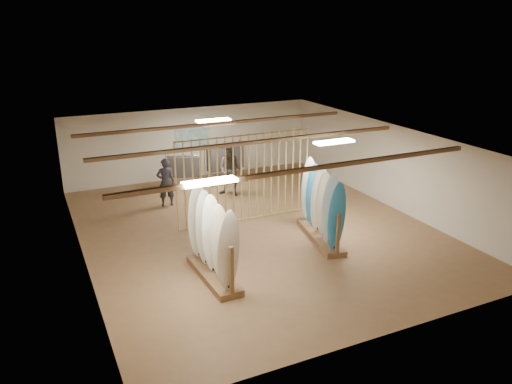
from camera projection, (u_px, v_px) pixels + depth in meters
name	position (u px, v px, depth m)	size (l,w,h in m)	color
floor	(256.00, 229.00, 15.20)	(12.00, 12.00, 0.00)	#8D6744
ceiling	(256.00, 139.00, 14.28)	(12.00, 12.00, 0.00)	gray
wall_back	(192.00, 143.00, 19.88)	(12.00, 12.00, 0.00)	silver
wall_front	(388.00, 274.00, 9.60)	(12.00, 12.00, 0.00)	silver
wall_left	(79.00, 212.00, 12.74)	(12.00, 12.00, 0.00)	silver
wall_right	(391.00, 166.00, 16.74)	(12.00, 12.00, 0.00)	silver
ceiling_slats	(256.00, 142.00, 14.31)	(9.50, 6.12, 0.10)	brown
light_panels	(256.00, 141.00, 14.30)	(1.20, 0.35, 0.06)	white
bamboo_partition	(245.00, 178.00, 15.43)	(4.45, 0.05, 2.78)	tan
poster	(192.00, 138.00, 19.79)	(1.40, 0.03, 0.90)	#3684BF
rack_left	(213.00, 251.00, 12.09)	(0.68, 2.31, 2.18)	brown
rack_right	(321.00, 216.00, 14.29)	(1.08, 2.67, 2.10)	brown
clothing_rack_a	(183.00, 167.00, 18.49)	(1.22, 0.62, 1.35)	silver
clothing_rack_b	(225.00, 157.00, 19.03)	(1.53, 0.58, 1.65)	silver
shopper_a	(166.00, 179.00, 16.84)	(0.69, 0.47, 1.89)	#2C2A32
shopper_b	(230.00, 167.00, 17.80)	(1.04, 0.81, 2.15)	#38302B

